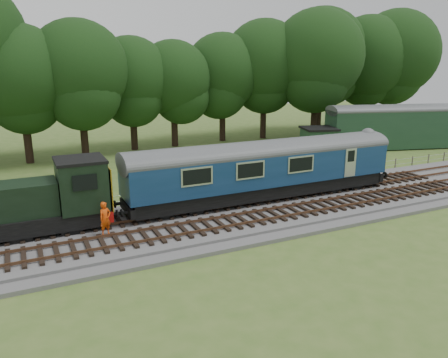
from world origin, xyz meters
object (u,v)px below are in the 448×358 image
shunter_loco (27,204)px  parked_coach (409,124)px  dmu_railcar (264,165)px  worker (105,219)px

shunter_loco → parked_coach: parked_coach is taller
dmu_railcar → parked_coach: 25.70m
shunter_loco → parked_coach: bearing=14.7°
worker → shunter_loco: bearing=126.9°
dmu_railcar → shunter_loco: size_ratio=2.02×
worker → parked_coach: parked_coach is taller
dmu_railcar → parked_coach: parked_coach is taller
dmu_railcar → parked_coach: size_ratio=1.01×
parked_coach → dmu_railcar: bearing=-142.0°
shunter_loco → worker: size_ratio=5.01×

